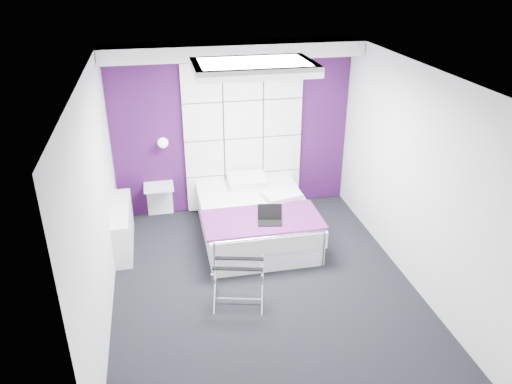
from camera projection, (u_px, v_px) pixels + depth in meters
floor at (264, 286)px, 6.12m from camera, size 4.40×4.40×0.00m
ceiling at (265, 73)px, 4.99m from camera, size 4.40×4.40×0.00m
wall_back at (233, 129)px, 7.50m from camera, size 3.60×0.00×3.60m
wall_left at (97, 205)px, 5.23m from camera, size 0.00×4.40×4.40m
wall_right at (413, 177)px, 5.88m from camera, size 0.00×4.40×4.40m
accent_wall at (233, 129)px, 7.49m from camera, size 3.58×0.02×2.58m
soffit at (234, 50)px, 6.76m from camera, size 3.58×0.50×0.20m
headboard at (243, 138)px, 7.53m from camera, size 1.80×0.08×2.30m
skylight at (254, 66)px, 5.54m from camera, size 1.36×0.86×0.12m
wall_lamp at (163, 142)px, 7.22m from camera, size 0.15×0.15×0.15m
radiator at (123, 227)px, 6.83m from camera, size 0.22×1.20×0.60m
bed at (255, 219)px, 7.08m from camera, size 1.56×1.88×0.67m
nightstand at (159, 187)px, 7.46m from camera, size 0.43×0.34×0.05m
luggage_rack at (239, 283)px, 5.70m from camera, size 0.56×0.41×0.55m
laptop at (269, 218)px, 6.48m from camera, size 0.32×0.23×0.23m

